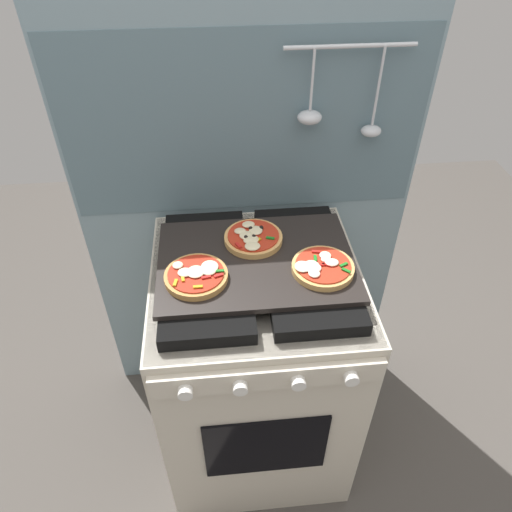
# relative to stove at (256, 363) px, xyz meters

# --- Properties ---
(ground_plane) EXTENTS (4.00, 4.00, 0.00)m
(ground_plane) POSITION_rel_stove_xyz_m (0.00, 0.00, -0.45)
(ground_plane) COLOR #4C4742
(kitchen_backsplash) EXTENTS (1.10, 0.09, 1.55)m
(kitchen_backsplash) POSITION_rel_stove_xyz_m (0.00, 0.34, 0.34)
(kitchen_backsplash) COLOR #7A939E
(kitchen_backsplash) RESTS_ON ground_plane
(stove) EXTENTS (0.60, 0.64, 0.90)m
(stove) POSITION_rel_stove_xyz_m (0.00, 0.00, 0.00)
(stove) COLOR beige
(stove) RESTS_ON ground_plane
(baking_tray) EXTENTS (0.54, 0.38, 0.02)m
(baking_tray) POSITION_rel_stove_xyz_m (0.00, 0.00, 0.46)
(baking_tray) COLOR black
(baking_tray) RESTS_ON stove
(pizza_left) EXTENTS (0.17, 0.17, 0.03)m
(pizza_left) POSITION_rel_stove_xyz_m (-0.16, -0.06, 0.48)
(pizza_left) COLOR #C18947
(pizza_left) RESTS_ON baking_tray
(pizza_right) EXTENTS (0.17, 0.17, 0.03)m
(pizza_right) POSITION_rel_stove_xyz_m (0.17, -0.06, 0.48)
(pizza_right) COLOR tan
(pizza_right) RESTS_ON baking_tray
(pizza_center) EXTENTS (0.17, 0.17, 0.03)m
(pizza_center) POSITION_rel_stove_xyz_m (-0.00, 0.08, 0.48)
(pizza_center) COLOR tan
(pizza_center) RESTS_ON baking_tray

